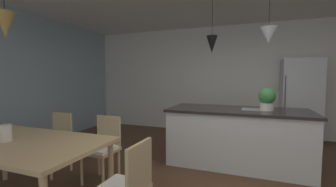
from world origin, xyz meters
The scene contains 12 objects.
wall_back_kitchen centered at (0.00, 3.26, 1.35)m, with size 10.00×0.12×2.70m, color white.
dining_table centered at (-2.11, -0.99, 0.68)m, with size 1.88×1.00×0.75m.
chair_far_left centered at (-2.53, -0.11, 0.47)m, with size 0.42×0.42×0.87m.
chair_far_right centered at (-1.69, -0.11, 0.47)m, with size 0.41×0.41×0.87m.
chair_kitchen_end centered at (-0.80, -0.99, 0.47)m, with size 0.42×0.42×0.87m.
kitchen_island centered at (-0.02, 1.13, 0.46)m, with size 2.18×0.96×0.91m.
refrigerator centered at (1.17, 2.86, 0.90)m, with size 0.75×0.67×1.81m.
pendant_over_table centered at (-2.25, -0.95, 1.96)m, with size 0.19×0.19×0.88m.
pendant_over_island_main centered at (-0.44, 1.13, 1.95)m, with size 0.18×0.18×0.89m.
pendant_over_island_aux centered at (0.40, 1.13, 2.04)m, with size 0.24×0.24×0.79m.
potted_plant_on_island centered at (0.41, 1.13, 1.08)m, with size 0.25×0.25×0.34m.
vase_on_dining_table centered at (-2.19, -1.05, 0.83)m, with size 0.13×0.13×0.17m.
Camera 1 is at (0.17, -2.58, 1.40)m, focal length 23.83 mm.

